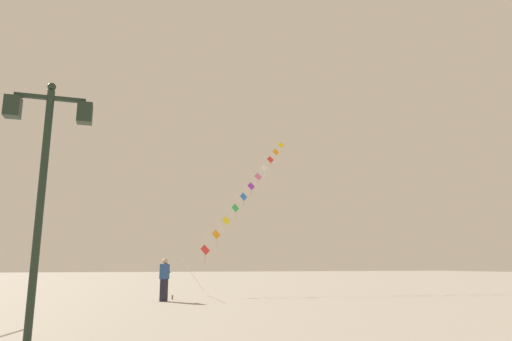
# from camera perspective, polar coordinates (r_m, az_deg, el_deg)

# --- Properties ---
(ground_plane) EXTENTS (160.00, 160.00, 0.00)m
(ground_plane) POSITION_cam_1_polar(r_m,az_deg,el_deg) (21.05, -14.53, -15.34)
(ground_plane) COLOR gray
(twin_lantern_lamp_post) EXTENTS (1.56, 0.28, 4.92)m
(twin_lantern_lamp_post) POSITION_cam_1_polar(r_m,az_deg,el_deg) (9.43, -24.99, 1.41)
(twin_lantern_lamp_post) COLOR #1E2D23
(twin_lantern_lamp_post) RESTS_ON ground_plane
(kite_train) EXTENTS (9.38, 11.22, 10.64)m
(kite_train) POSITION_cam_1_polar(r_m,az_deg,el_deg) (27.82, -1.11, -2.69)
(kite_train) COLOR brown
(kite_train) RESTS_ON ground_plane
(kite_flyer) EXTENTS (0.50, 0.58, 1.71)m
(kite_flyer) POSITION_cam_1_polar(r_m,az_deg,el_deg) (19.36, -11.43, -13.15)
(kite_flyer) COLOR #1E1E2D
(kite_flyer) RESTS_ON ground_plane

